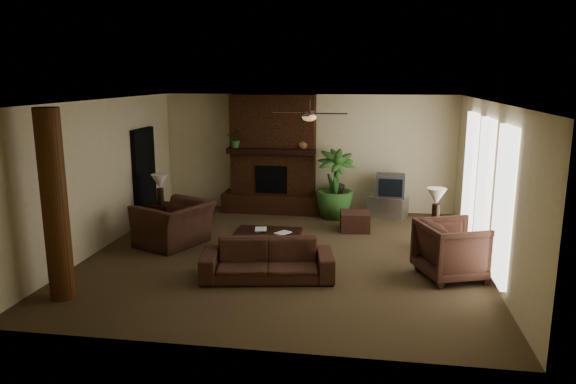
% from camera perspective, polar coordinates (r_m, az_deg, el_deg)
% --- Properties ---
extents(room_shell, '(7.00, 7.00, 7.00)m').
position_cam_1_polar(room_shell, '(9.54, -0.37, 1.26)').
color(room_shell, brown).
rests_on(room_shell, ground).
extents(fireplace, '(2.40, 0.70, 2.80)m').
position_cam_1_polar(fireplace, '(12.85, -1.60, 3.00)').
color(fireplace, '#4B2714').
rests_on(fireplace, ground).
extents(windows, '(0.08, 3.65, 2.35)m').
position_cam_1_polar(windows, '(9.83, 20.11, 0.52)').
color(windows, white).
rests_on(windows, ground).
extents(log_column, '(0.36, 0.36, 2.80)m').
position_cam_1_polar(log_column, '(8.36, -23.57, -1.37)').
color(log_column, '#5A3216').
rests_on(log_column, ground).
extents(doorway, '(0.10, 1.00, 2.10)m').
position_cam_1_polar(doorway, '(12.29, -15.03, 1.67)').
color(doorway, black).
rests_on(doorway, ground).
extents(ceiling_fan, '(1.35, 1.35, 0.37)m').
position_cam_1_polar(ceiling_fan, '(9.63, 2.28, 8.13)').
color(ceiling_fan, black).
rests_on(ceiling_fan, ceiling).
extents(sofa, '(2.20, 0.97, 0.83)m').
position_cam_1_polar(sofa, '(8.69, -2.22, -6.59)').
color(sofa, '#45281D').
rests_on(sofa, ground).
extents(armchair_left, '(1.28, 1.51, 1.12)m').
position_cam_1_polar(armchair_left, '(10.57, -12.08, -2.61)').
color(armchair_left, '#45281D').
rests_on(armchair_left, ground).
extents(armchair_right, '(1.24, 1.27, 1.04)m').
position_cam_1_polar(armchair_right, '(9.08, 17.24, -5.63)').
color(armchair_right, '#45281D').
rests_on(armchair_right, ground).
extents(coffee_table, '(1.20, 0.70, 0.43)m').
position_cam_1_polar(coffee_table, '(9.89, -2.12, -4.49)').
color(coffee_table, black).
rests_on(coffee_table, ground).
extents(ottoman, '(0.66, 0.66, 0.40)m').
position_cam_1_polar(ottoman, '(11.47, 7.12, -3.11)').
color(ottoman, '#45281D').
rests_on(ottoman, ground).
extents(tv_stand, '(0.97, 0.78, 0.50)m').
position_cam_1_polar(tv_stand, '(12.63, 10.56, -1.56)').
color(tv_stand, silver).
rests_on(tv_stand, ground).
extents(tv, '(0.68, 0.56, 0.52)m').
position_cam_1_polar(tv, '(12.47, 10.83, 0.66)').
color(tv, '#3B3B3D').
rests_on(tv, tv_stand).
extents(floor_vase, '(0.34, 0.34, 0.77)m').
position_cam_1_polar(floor_vase, '(12.73, 5.28, -0.45)').
color(floor_vase, black).
rests_on(floor_vase, ground).
extents(floor_plant, '(1.33, 1.78, 0.88)m').
position_cam_1_polar(floor_plant, '(12.37, 4.99, -0.77)').
color(floor_plant, '#336026').
rests_on(floor_plant, ground).
extents(side_table_left, '(0.54, 0.54, 0.55)m').
position_cam_1_polar(side_table_left, '(11.80, -13.41, -2.54)').
color(side_table_left, black).
rests_on(side_table_left, ground).
extents(lamp_left, '(0.44, 0.44, 0.65)m').
position_cam_1_polar(lamp_left, '(11.60, -13.49, 0.88)').
color(lamp_left, black).
rests_on(lamp_left, side_table_left).
extents(side_table_right, '(0.66, 0.66, 0.55)m').
position_cam_1_polar(side_table_right, '(10.48, 15.54, -4.54)').
color(side_table_right, black).
rests_on(side_table_right, ground).
extents(lamp_right, '(0.37, 0.37, 0.65)m').
position_cam_1_polar(lamp_right, '(10.24, 15.54, -0.71)').
color(lamp_right, black).
rests_on(lamp_right, side_table_right).
extents(mantel_plant, '(0.48, 0.51, 0.33)m').
position_cam_1_polar(mantel_plant, '(12.69, -5.60, 5.43)').
color(mantel_plant, '#336026').
rests_on(mantel_plant, fireplace).
extents(mantel_vase, '(0.27, 0.27, 0.22)m').
position_cam_1_polar(mantel_vase, '(12.47, 1.58, 5.11)').
color(mantel_vase, brown).
rests_on(mantel_vase, fireplace).
extents(book_a, '(0.22, 0.07, 0.29)m').
position_cam_1_polar(book_a, '(9.90, -3.55, -3.27)').
color(book_a, '#999999').
rests_on(book_a, coffee_table).
extents(book_b, '(0.19, 0.14, 0.29)m').
position_cam_1_polar(book_b, '(9.74, -1.00, -3.51)').
color(book_b, '#999999').
rests_on(book_b, coffee_table).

